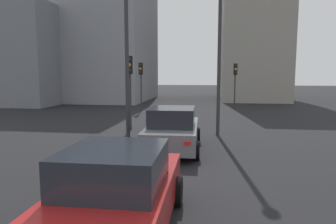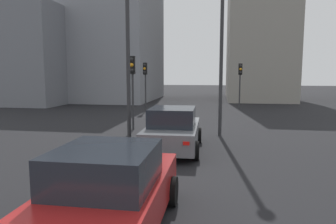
{
  "view_description": "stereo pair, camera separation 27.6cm",
  "coord_description": "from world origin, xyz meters",
  "px_view_note": "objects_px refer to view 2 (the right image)",
  "views": [
    {
      "loc": [
        -1.2,
        -1.49,
        2.84
      ],
      "look_at": [
        9.39,
        0.02,
        1.51
      ],
      "focal_mm": 32.67,
      "sensor_mm": 36.0,
      "label": 1
    },
    {
      "loc": [
        -1.16,
        -1.76,
        2.84
      ],
      "look_at": [
        9.39,
        0.02,
        1.51
      ],
      "focal_mm": 32.67,
      "sensor_mm": 36.0,
      "label": 2
    }
  ],
  "objects_px": {
    "car_grey_lead": "(173,130)",
    "traffic_light_near_right": "(132,77)",
    "traffic_light_near_left": "(145,76)",
    "street_lamp_kerbside": "(222,22)",
    "traffic_light_far_left": "(240,76)",
    "street_lamp_far": "(128,44)",
    "car_red_second": "(110,192)"
  },
  "relations": [
    {
      "from": "car_grey_lead",
      "to": "traffic_light_near_right",
      "type": "height_order",
      "value": "traffic_light_near_right"
    },
    {
      "from": "car_grey_lead",
      "to": "traffic_light_near_right",
      "type": "relative_size",
      "value": 1.13
    },
    {
      "from": "car_grey_lead",
      "to": "traffic_light_far_left",
      "type": "relative_size",
      "value": 1.14
    },
    {
      "from": "car_red_second",
      "to": "traffic_light_far_left",
      "type": "distance_m",
      "value": 20.62
    },
    {
      "from": "car_grey_lead",
      "to": "car_red_second",
      "type": "bearing_deg",
      "value": 176.42
    },
    {
      "from": "traffic_light_near_right",
      "to": "street_lamp_far",
      "type": "bearing_deg",
      "value": 12.14
    },
    {
      "from": "traffic_light_far_left",
      "to": "street_lamp_kerbside",
      "type": "relative_size",
      "value": 0.41
    },
    {
      "from": "traffic_light_near_right",
      "to": "street_lamp_far",
      "type": "relative_size",
      "value": 0.56
    },
    {
      "from": "car_red_second",
      "to": "street_lamp_far",
      "type": "relative_size",
      "value": 0.61
    },
    {
      "from": "car_red_second",
      "to": "traffic_light_near_left",
      "type": "bearing_deg",
      "value": 11.1
    },
    {
      "from": "traffic_light_near_left",
      "to": "car_red_second",
      "type": "bearing_deg",
      "value": 18.69
    },
    {
      "from": "traffic_light_near_left",
      "to": "traffic_light_near_right",
      "type": "distance_m",
      "value": 7.94
    },
    {
      "from": "traffic_light_near_left",
      "to": "traffic_light_near_right",
      "type": "relative_size",
      "value": 0.99
    },
    {
      "from": "street_lamp_kerbside",
      "to": "traffic_light_far_left",
      "type": "bearing_deg",
      "value": -8.07
    },
    {
      "from": "car_grey_lead",
      "to": "traffic_light_near_left",
      "type": "bearing_deg",
      "value": 16.82
    },
    {
      "from": "car_red_second",
      "to": "street_lamp_kerbside",
      "type": "xyz_separation_m",
      "value": [
        9.19,
        -1.94,
        4.39
      ]
    },
    {
      "from": "car_grey_lead",
      "to": "street_lamp_kerbside",
      "type": "distance_m",
      "value": 5.6
    },
    {
      "from": "car_grey_lead",
      "to": "car_red_second",
      "type": "height_order",
      "value": "car_grey_lead"
    },
    {
      "from": "street_lamp_far",
      "to": "car_grey_lead",
      "type": "bearing_deg",
      "value": -112.59
    },
    {
      "from": "car_red_second",
      "to": "traffic_light_near_left",
      "type": "distance_m",
      "value": 18.35
    },
    {
      "from": "car_grey_lead",
      "to": "traffic_light_near_right",
      "type": "bearing_deg",
      "value": 32.92
    },
    {
      "from": "car_grey_lead",
      "to": "car_red_second",
      "type": "xyz_separation_m",
      "value": [
        -6.17,
        0.2,
        -0.01
      ]
    },
    {
      "from": "street_lamp_kerbside",
      "to": "street_lamp_far",
      "type": "xyz_separation_m",
      "value": [
        -2.22,
        3.68,
        -1.14
      ]
    },
    {
      "from": "street_lamp_kerbside",
      "to": "car_red_second",
      "type": "bearing_deg",
      "value": 168.08
    },
    {
      "from": "traffic_light_near_right",
      "to": "traffic_light_far_left",
      "type": "distance_m",
      "value": 11.82
    },
    {
      "from": "car_grey_lead",
      "to": "car_red_second",
      "type": "distance_m",
      "value": 6.17
    },
    {
      "from": "car_grey_lead",
      "to": "traffic_light_far_left",
      "type": "xyz_separation_m",
      "value": [
        14.06,
        -3.31,
        1.89
      ]
    },
    {
      "from": "car_grey_lead",
      "to": "traffic_light_far_left",
      "type": "height_order",
      "value": "traffic_light_far_left"
    },
    {
      "from": "car_grey_lead",
      "to": "traffic_light_far_left",
      "type": "bearing_deg",
      "value": -14.95
    },
    {
      "from": "car_grey_lead",
      "to": "traffic_light_near_right",
      "type": "distance_m",
      "value": 5.07
    },
    {
      "from": "traffic_light_near_right",
      "to": "street_lamp_kerbside",
      "type": "relative_size",
      "value": 0.42
    },
    {
      "from": "traffic_light_near_right",
      "to": "street_lamp_kerbside",
      "type": "bearing_deg",
      "value": 78.01
    }
  ]
}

